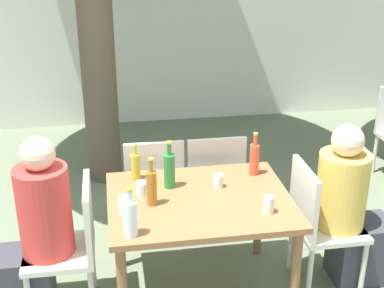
{
  "coord_description": "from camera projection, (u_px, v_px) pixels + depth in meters",
  "views": [
    {
      "loc": [
        -0.53,
        -2.95,
        2.4
      ],
      "look_at": [
        0.0,
        0.3,
        1.0
      ],
      "focal_mm": 50.0,
      "sensor_mm": 36.0,
      "label": 1
    }
  ],
  "objects": [
    {
      "name": "drinking_glass_2",
      "position": [
        269.0,
        204.0,
        3.22
      ],
      "size": [
        0.07,
        0.07,
        0.11
      ],
      "color": "silver",
      "rests_on": "dining_table_front"
    },
    {
      "name": "amber_bottle_4",
      "position": [
        152.0,
        187.0,
        3.29
      ],
      "size": [
        0.07,
        0.07,
        0.32
      ],
      "color": "#9E661E",
      "rests_on": "dining_table_front"
    },
    {
      "name": "patio_chair_2",
      "position": [
        154.0,
        184.0,
        4.1
      ],
      "size": [
        0.44,
        0.44,
        0.9
      ],
      "rotation": [
        0.0,
        0.0,
        3.14
      ],
      "color": "beige",
      "rests_on": "ground_plane"
    },
    {
      "name": "green_bottle_1",
      "position": [
        169.0,
        170.0,
        3.5
      ],
      "size": [
        0.08,
        0.08,
        0.33
      ],
      "color": "#287A38",
      "rests_on": "dining_table_front"
    },
    {
      "name": "patio_chair_3",
      "position": [
        213.0,
        180.0,
        4.17
      ],
      "size": [
        0.44,
        0.44,
        0.9
      ],
      "rotation": [
        0.0,
        0.0,
        3.14
      ],
      "color": "beige",
      "rests_on": "ground_plane"
    },
    {
      "name": "drinking_glass_1",
      "position": [
        124.0,
        204.0,
        3.23
      ],
      "size": [
        0.07,
        0.07,
        0.11
      ],
      "color": "white",
      "rests_on": "dining_table_front"
    },
    {
      "name": "oil_cruet_2",
      "position": [
        136.0,
        166.0,
        3.62
      ],
      "size": [
        0.06,
        0.06,
        0.26
      ],
      "color": "gold",
      "rests_on": "dining_table_front"
    },
    {
      "name": "dining_table_front",
      "position": [
        200.0,
        211.0,
        3.44
      ],
      "size": [
        1.17,
        0.93,
        0.75
      ],
      "color": "brown",
      "rests_on": "ground_plane"
    },
    {
      "name": "drinking_glass_3",
      "position": [
        142.0,
        189.0,
        3.42
      ],
      "size": [
        0.08,
        0.08,
        0.1
      ],
      "color": "white",
      "rests_on": "dining_table_front"
    },
    {
      "name": "cafe_building_wall",
      "position": [
        148.0,
        9.0,
        6.32
      ],
      "size": [
        10.0,
        0.08,
        2.8
      ],
      "color": "white",
      "rests_on": "ground_plane"
    },
    {
      "name": "person_seated_1",
      "position": [
        351.0,
        214.0,
        3.65
      ],
      "size": [
        0.57,
        0.34,
        1.19
      ],
      "rotation": [
        0.0,
        0.0,
        1.57
      ],
      "color": "#383842",
      "rests_on": "ground_plane"
    },
    {
      "name": "patio_chair_1",
      "position": [
        318.0,
        219.0,
        3.62
      ],
      "size": [
        0.44,
        0.44,
        0.9
      ],
      "rotation": [
        0.0,
        0.0,
        1.57
      ],
      "color": "beige",
      "rests_on": "ground_plane"
    },
    {
      "name": "person_seated_0",
      "position": [
        34.0,
        239.0,
        3.33
      ],
      "size": [
        0.56,
        0.33,
        1.23
      ],
      "rotation": [
        0.0,
        0.0,
        -1.57
      ],
      "color": "#383842",
      "rests_on": "ground_plane"
    },
    {
      "name": "patio_chair_0",
      "position": [
        72.0,
        241.0,
        3.38
      ],
      "size": [
        0.44,
        0.44,
        0.9
      ],
      "rotation": [
        0.0,
        0.0,
        -1.57
      ],
      "color": "beige",
      "rests_on": "ground_plane"
    },
    {
      "name": "water_bottle_0",
      "position": [
        130.0,
        217.0,
        2.97
      ],
      "size": [
        0.08,
        0.08,
        0.3
      ],
      "color": "silver",
      "rests_on": "dining_table_front"
    },
    {
      "name": "drinking_glass_0",
      "position": [
        218.0,
        181.0,
        3.53
      ],
      "size": [
        0.07,
        0.07,
        0.09
      ],
      "color": "silver",
      "rests_on": "dining_table_front"
    },
    {
      "name": "soda_bottle_3",
      "position": [
        254.0,
        158.0,
        3.68
      ],
      "size": [
        0.07,
        0.07,
        0.31
      ],
      "color": "#DB4C2D",
      "rests_on": "dining_table_front"
    }
  ]
}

